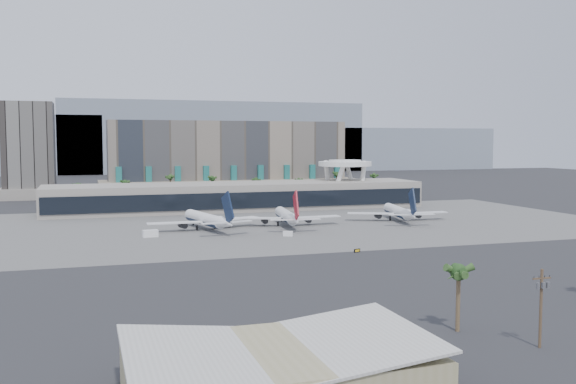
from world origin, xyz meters
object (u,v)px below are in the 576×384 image
object	(u,v)px
airliner_centre	(287,216)
service_vehicle_a	(150,234)
airliner_left	(207,219)
service_vehicle_b	(288,234)
taxiway_sign	(357,251)
airliner_right	(399,212)
utility_pole	(541,301)

from	to	relation	value
airliner_centre	service_vehicle_a	xyz separation A→B (m)	(-50.47, -12.71, -2.49)
airliner_left	service_vehicle_b	xyz separation A→B (m)	(22.56, -23.13, -2.96)
airliner_centre	airliner_left	bearing A→B (deg)	-170.36
airliner_left	airliner_centre	xyz separation A→B (m)	(29.89, 1.08, -0.09)
airliner_centre	taxiway_sign	distance (m)	59.12
service_vehicle_a	taxiway_sign	distance (m)	69.93
airliner_right	taxiway_sign	size ratio (longest dim) A/B	19.31
airliner_left	service_vehicle_a	bearing A→B (deg)	-162.47
utility_pole	service_vehicle_b	size ratio (longest dim) A/B	3.81
airliner_right	service_vehicle_a	world-z (taller)	airliner_right
airliner_centre	service_vehicle_b	size ratio (longest dim) A/B	13.37
utility_pole	airliner_right	size ratio (longest dim) A/B	0.29
airliner_centre	taxiway_sign	bearing A→B (deg)	-80.54
airliner_centre	service_vehicle_b	bearing A→B (deg)	-99.27
taxiway_sign	airliner_left	bearing A→B (deg)	99.48
airliner_right	service_vehicle_b	world-z (taller)	airliner_right
airliner_left	service_vehicle_a	size ratio (longest dim) A/B	8.83
airliner_right	taxiway_sign	xyz separation A→B (m)	(-44.24, -60.31, -3.13)
airliner_centre	taxiway_sign	world-z (taller)	airliner_centre
airliner_centre	service_vehicle_b	xyz separation A→B (m)	(-7.33, -24.21, -2.86)
utility_pole	taxiway_sign	world-z (taller)	utility_pole
airliner_centre	taxiway_sign	size ratio (longest dim) A/B	19.77
airliner_left	taxiway_sign	xyz separation A→B (m)	(31.83, -57.92, -3.28)
service_vehicle_b	airliner_centre	bearing A→B (deg)	95.64
utility_pole	service_vehicle_a	world-z (taller)	utility_pole
airliner_right	utility_pole	bearing A→B (deg)	-98.37
utility_pole	airliner_left	world-z (taller)	airliner_left
service_vehicle_a	airliner_right	bearing A→B (deg)	2.37
airliner_left	taxiway_sign	bearing A→B (deg)	-73.16
utility_pole	airliner_left	distance (m)	144.93
airliner_left	service_vehicle_b	size ratio (longest dim) A/B	13.58
utility_pole	taxiway_sign	size ratio (longest dim) A/B	5.64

